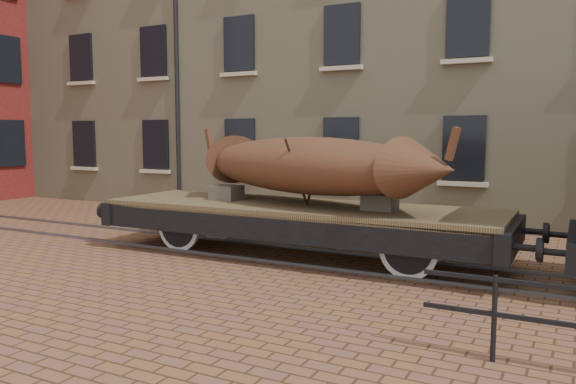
% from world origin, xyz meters
% --- Properties ---
extents(ground, '(90.00, 90.00, 0.00)m').
position_xyz_m(ground, '(0.00, 0.00, 0.00)').
color(ground, brown).
extents(rail_track, '(30.00, 1.52, 0.06)m').
position_xyz_m(rail_track, '(0.00, 0.00, 0.03)').
color(rail_track, '#59595E').
rests_on(rail_track, ground).
extents(flatcar_wagon, '(9.44, 2.56, 1.42)m').
position_xyz_m(flatcar_wagon, '(-1.41, 0.00, 0.89)').
color(flatcar_wagon, brown).
rests_on(flatcar_wagon, ground).
extents(iron_boat, '(6.61, 3.42, 1.60)m').
position_xyz_m(iron_boat, '(-1.20, 0.00, 1.94)').
color(iron_boat, '#5A2C19').
rests_on(iron_boat, flatcar_wagon).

